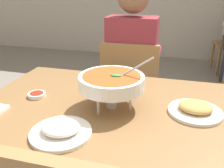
{
  "coord_description": "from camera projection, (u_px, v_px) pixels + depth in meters",
  "views": [
    {
      "loc": [
        0.3,
        -0.97,
        1.28
      ],
      "look_at": [
        0.0,
        0.15,
        0.79
      ],
      "focal_mm": 38.04,
      "sensor_mm": 36.0,
      "label": 1
    }
  ],
  "objects": [
    {
      "name": "curry_bowl",
      "position": [
        112.0,
        82.0,
        1.08
      ],
      "size": [
        0.33,
        0.3,
        0.26
      ],
      "color": "silver",
      "rests_on": "dining_table_main"
    },
    {
      "name": "diner_main",
      "position": [
        132.0,
        60.0,
        1.81
      ],
      "size": [
        0.4,
        0.45,
        1.31
      ],
      "color": "#2D2D38",
      "rests_on": "ground_plane"
    },
    {
      "name": "chair_diner_main",
      "position": [
        131.0,
        89.0,
        1.88
      ],
      "size": [
        0.44,
        0.44,
        0.9
      ],
      "color": "olive",
      "rests_on": "ground_plane"
    },
    {
      "name": "appetizer_plate",
      "position": [
        195.0,
        109.0,
        1.07
      ],
      "size": [
        0.24,
        0.24,
        0.06
      ],
      "color": "white",
      "rests_on": "dining_table_main"
    },
    {
      "name": "dining_table_main",
      "position": [
        104.0,
        124.0,
        1.19
      ],
      "size": [
        1.24,
        0.87,
        0.74
      ],
      "color": "brown",
      "rests_on": "ground_plane"
    },
    {
      "name": "rice_plate",
      "position": [
        61.0,
        130.0,
        0.91
      ],
      "size": [
        0.24,
        0.24,
        0.06
      ],
      "color": "white",
      "rests_on": "dining_table_main"
    },
    {
      "name": "sauce_dish",
      "position": [
        37.0,
        95.0,
        1.23
      ],
      "size": [
        0.09,
        0.09,
        0.02
      ],
      "color": "white",
      "rests_on": "dining_table_main"
    }
  ]
}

